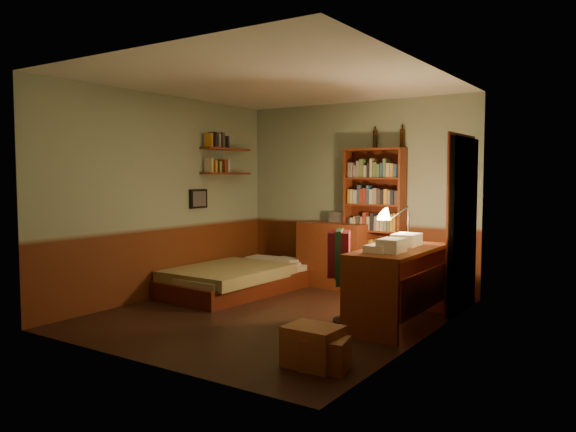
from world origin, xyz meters
The scene contains 24 objects.
floor centered at (0.00, 0.00, -0.01)m, with size 3.50×4.00×0.02m, color black.
ceiling centered at (0.00, 0.00, 2.61)m, with size 3.50×4.00×0.02m, color silver.
wall_back centered at (0.00, 2.01, 1.30)m, with size 3.50×0.02×2.60m, color gray.
wall_left centered at (-1.76, 0.00, 1.30)m, with size 0.02×4.00×2.60m, color gray.
wall_right centered at (1.76, 0.00, 1.30)m, with size 0.02×4.00×2.60m, color gray.
wall_front centered at (0.00, -2.01, 1.30)m, with size 3.50×0.02×2.60m, color gray.
doorway centered at (1.72, 1.30, 1.00)m, with size 0.06×0.90×2.00m, color black.
door_trim centered at (1.69, 1.30, 1.00)m, with size 0.02×0.98×2.08m, color #46180B.
bed centered at (-1.13, 0.72, 0.31)m, with size 1.11×2.07×0.62m, color olive.
dresser centered at (-0.20, 1.76, 0.46)m, with size 1.02×0.51×0.91m, color #642812.
mini_stereo centered at (-0.20, 1.89, 0.98)m, with size 0.26×0.20×0.14m, color #B2B2B7.
bookshelf centered at (0.35, 1.85, 0.97)m, with size 0.83×0.26×1.94m, color #642812.
bottle_left centered at (0.30, 1.96, 2.06)m, with size 0.07×0.07×0.24m, color black.
bottle_right centered at (0.69, 1.96, 2.06)m, with size 0.07×0.07×0.25m, color black.
desk centered at (1.34, 0.35, 0.40)m, with size 0.62×1.50×0.81m, color #642812.
paper_stack centered at (1.33, 0.58, 0.87)m, with size 0.25×0.34×0.14m, color silver.
desk_lamp centered at (1.27, 0.77, 1.09)m, with size 0.17×0.17×0.57m, color black.
office_chair centered at (0.98, 0.10, 0.44)m, with size 0.44×0.39×0.88m, color #295233.
red_jacket centered at (0.76, 0.16, 1.11)m, with size 0.21×0.39×0.46m, color maroon.
wall_shelf_lower centered at (-1.64, 1.10, 1.60)m, with size 0.20×0.90×0.03m, color #642812.
wall_shelf_upper centered at (-1.64, 1.10, 1.95)m, with size 0.20×0.90×0.03m, color #642812.
framed_picture centered at (-1.72, 0.60, 1.25)m, with size 0.04×0.32×0.26m, color black.
cardboard_box_a centered at (1.26, -1.27, 0.17)m, with size 0.44×0.36×0.33m, color #A16E48.
cardboard_box_b centered at (1.38, -1.28, 0.13)m, with size 0.36×0.30×0.26m, color #A16E48.
Camera 1 is at (3.60, -5.15, 1.56)m, focal length 35.00 mm.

